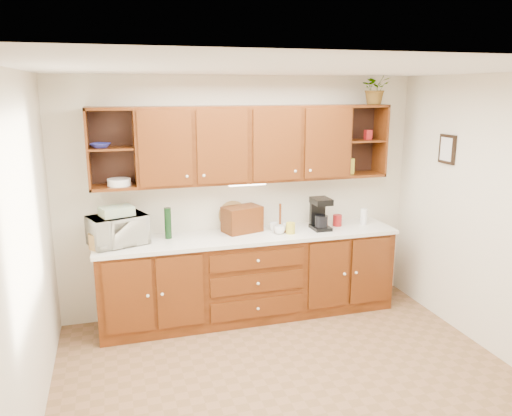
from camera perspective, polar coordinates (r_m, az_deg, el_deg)
floor at (r=4.50m, az=4.56°, el=-19.75°), size 4.00×4.00×0.00m
ceiling at (r=3.76m, az=5.32°, el=15.55°), size 4.00×4.00×0.00m
back_wall at (r=5.55m, az=-1.59°, el=1.41°), size 4.00×0.00×4.00m
left_wall at (r=3.74m, az=-25.17°, el=-5.91°), size 0.00×3.50×3.50m
right_wall at (r=5.00m, az=26.84°, el=-1.43°), size 0.00×3.50×3.50m
base_cabinets at (r=5.52m, az=-0.73°, el=-7.88°), size 3.20×0.60×0.90m
countertop at (r=5.36m, az=-0.72°, el=-3.23°), size 3.24×0.64×0.04m
upper_cabinets at (r=5.31m, az=-1.08°, el=7.34°), size 3.20×0.33×0.80m
undercabinet_light at (r=5.31m, az=-1.01°, el=2.74°), size 0.40×0.05×0.02m
framed_picture at (r=5.57m, az=21.02°, el=6.30°), size 0.03×0.24×0.30m
wicker_basket at (r=5.12m, az=-17.27°, el=-3.53°), size 0.25×0.25×0.15m
microwave at (r=5.16m, az=-15.51°, el=-2.44°), size 0.63×0.53×0.30m
towel_stack at (r=5.11m, az=-15.65°, el=-0.33°), size 0.36×0.31×0.09m
wine_bottle at (r=5.25m, az=-10.03°, el=-1.72°), size 0.09×0.09×0.33m
woven_tray at (r=5.55m, az=-2.61°, el=-2.33°), size 0.33×0.12×0.32m
bread_box at (r=5.42m, az=-1.60°, el=-1.28°), size 0.46×0.35×0.28m
mug_tree at (r=5.44m, az=2.76°, el=-2.23°), size 0.27×0.27×0.31m
canister_red at (r=5.74m, az=9.28°, el=-1.40°), size 0.11×0.11×0.13m
canister_white at (r=5.85m, az=12.21°, el=-0.96°), size 0.08×0.08×0.18m
canister_yellow at (r=5.38m, az=3.96°, el=-2.30°), size 0.13×0.13×0.12m
coffee_maker at (r=5.56m, az=7.33°, el=-0.69°), size 0.19×0.25×0.35m
bowl_stack at (r=5.11m, az=-17.36°, el=6.83°), size 0.24×0.24×0.05m
plate_stack at (r=5.15m, az=-15.37°, el=2.86°), size 0.23×0.23×0.07m
pantry_box_yellow at (r=5.77m, az=10.60°, el=4.73°), size 0.10×0.08×0.17m
pantry_box_red at (r=5.82m, az=12.68°, el=8.17°), size 0.07×0.07×0.11m
potted_plant at (r=5.77m, az=13.49°, el=13.21°), size 0.35×0.32×0.36m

